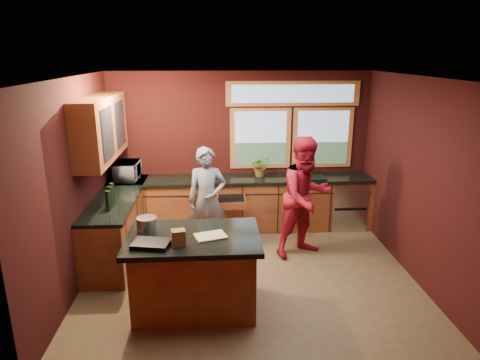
{
  "coord_description": "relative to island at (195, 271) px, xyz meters",
  "views": [
    {
      "loc": [
        -0.46,
        -5.32,
        2.99
      ],
      "look_at": [
        -0.1,
        0.4,
        1.28
      ],
      "focal_mm": 32.0,
      "sensor_mm": 36.0,
      "label": 1
    }
  ],
  "objects": [
    {
      "name": "person_red",
      "position": [
        1.61,
        1.37,
        0.44
      ],
      "size": [
        1.1,
        1.01,
        1.83
      ],
      "primitive_type": "imported",
      "rotation": [
        0.0,
        0.0,
        0.44
      ],
      "color": "maroon",
      "rests_on": "floor"
    },
    {
      "name": "paper_bag",
      "position": [
        -0.15,
        -0.25,
        0.56
      ],
      "size": [
        0.17,
        0.15,
        0.18
      ],
      "primitive_type": "cube",
      "rotation": [
        0.0,
        0.0,
        0.2
      ],
      "color": "brown",
      "rests_on": "island"
    },
    {
      "name": "paper_towel",
      "position": [
        1.75,
        2.42,
        0.59
      ],
      "size": [
        0.12,
        0.12,
        0.28
      ],
      "primitive_type": "cylinder",
      "color": "white",
      "rests_on": "back_counter"
    },
    {
      "name": "person_grey",
      "position": [
        0.14,
        1.64,
        0.34
      ],
      "size": [
        0.62,
        0.43,
        1.63
      ],
      "primitive_type": "imported",
      "rotation": [
        0.0,
        0.0,
        0.07
      ],
      "color": "slate",
      "rests_on": "floor"
    },
    {
      "name": "room_shell",
      "position": [
        0.12,
        1.04,
        1.32
      ],
      "size": [
        4.52,
        4.02,
        2.71
      ],
      "color": "black",
      "rests_on": "ground"
    },
    {
      "name": "cutting_board",
      "position": [
        0.2,
        -0.05,
        0.48
      ],
      "size": [
        0.41,
        0.34,
        0.02
      ],
      "primitive_type": "cube",
      "rotation": [
        0.0,
        0.0,
        0.31
      ],
      "color": "tan",
      "rests_on": "island"
    },
    {
      "name": "island",
      "position": [
        0.0,
        0.0,
        0.0
      ],
      "size": [
        1.55,
        1.05,
        0.95
      ],
      "color": "#5B2715",
      "rests_on": "floor"
    },
    {
      "name": "potted_plant",
      "position": [
        1.05,
        2.47,
        0.63
      ],
      "size": [
        0.32,
        0.28,
        0.36
      ],
      "primitive_type": "imported",
      "color": "#999999",
      "rests_on": "back_counter"
    },
    {
      "name": "black_tray",
      "position": [
        -0.45,
        -0.25,
        0.49
      ],
      "size": [
        0.45,
        0.35,
        0.05
      ],
      "primitive_type": "cube",
      "rotation": [
        0.0,
        0.0,
        -0.2
      ],
      "color": "black",
      "rests_on": "island"
    },
    {
      "name": "floor",
      "position": [
        0.72,
        0.72,
        -0.48
      ],
      "size": [
        4.5,
        4.5,
        0.0
      ],
      "primitive_type": "plane",
      "color": "brown",
      "rests_on": "ground"
    },
    {
      "name": "left_counter",
      "position": [
        -1.23,
        1.57,
        -0.01
      ],
      "size": [
        0.64,
        2.3,
        0.93
      ],
      "color": "#5B2715",
      "rests_on": "floor"
    },
    {
      "name": "stock_pot",
      "position": [
        -0.55,
        0.15,
        0.56
      ],
      "size": [
        0.24,
        0.24,
        0.18
      ],
      "primitive_type": "cylinder",
      "color": "#B3B2B7",
      "rests_on": "island"
    },
    {
      "name": "back_counter",
      "position": [
        0.92,
        2.42,
        -0.01
      ],
      "size": [
        4.5,
        0.64,
        0.93
      ],
      "color": "#5B2715",
      "rests_on": "floor"
    },
    {
      "name": "microwave",
      "position": [
        -1.2,
        2.42,
        0.6
      ],
      "size": [
        0.39,
        0.56,
        0.3
      ],
      "primitive_type": "imported",
      "rotation": [
        0.0,
        0.0,
        1.54
      ],
      "color": "#999999",
      "rests_on": "left_counter"
    }
  ]
}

